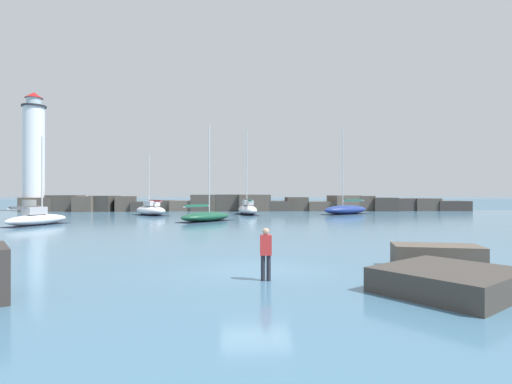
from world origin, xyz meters
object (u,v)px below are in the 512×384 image
Objects in this scene: sailboat_moored_0 at (151,210)px; sailboat_moored_4 at (37,219)px; sailboat_moored_3 at (248,209)px; sailboat_moored_2 at (346,210)px; lighthouse at (34,158)px; sailboat_moored_1 at (206,216)px; person_on_rocks at (266,251)px.

sailboat_moored_4 reaches higher than sailboat_moored_0.
sailboat_moored_0 is 0.69× the size of sailboat_moored_3.
sailboat_moored_2 is at bearing 3.09° from sailboat_moored_0.
lighthouse reaches higher than sailboat_moored_2.
lighthouse reaches higher than sailboat_moored_4.
sailboat_moored_2 is (17.31, 12.56, 0.12)m from sailboat_moored_1.
lighthouse is 35.17m from sailboat_moored_3.
person_on_rocks is (-0.19, -39.41, 0.22)m from sailboat_moored_3.
sailboat_moored_3 is at bearing 6.74° from sailboat_moored_0.
sailboat_moored_2 reaches higher than person_on_rocks.
sailboat_moored_0 is 0.99× the size of sailboat_moored_4.
sailboat_moored_3 reaches higher than sailboat_moored_4.
lighthouse reaches higher than person_on_rocks.
person_on_rocks is at bearing -56.97° from lighthouse.
lighthouse reaches higher than sailboat_moored_0.
sailboat_moored_2 reaches higher than sailboat_moored_4.
lighthouse reaches higher than sailboat_moored_3.
sailboat_moored_0 is 39.82m from person_on_rocks.
lighthouse is at bearing 117.29° from sailboat_moored_4.
sailboat_moored_3 reaches higher than person_on_rocks.
sailboat_moored_1 is 13.37m from sailboat_moored_3.
sailboat_moored_2 is at bearing 27.71° from sailboat_moored_4.
sailboat_moored_3 reaches higher than sailboat_moored_1.
sailboat_moored_4 is at bearing -152.29° from sailboat_moored_2.
sailboat_moored_0 reaches higher than person_on_rocks.
sailboat_moored_2 is 12.95m from sailboat_moored_3.
sailboat_moored_4 is at bearing 129.06° from person_on_rocks.
lighthouse is 1.64× the size of sailboat_moored_2.
sailboat_moored_2 is at bearing 71.51° from person_on_rocks.
lighthouse reaches higher than sailboat_moored_1.
sailboat_moored_4 reaches higher than person_on_rocks.
sailboat_moored_0 is 0.81× the size of sailboat_moored_1.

